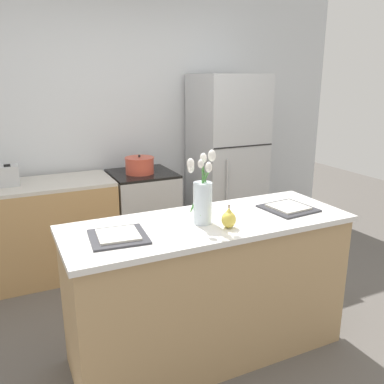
% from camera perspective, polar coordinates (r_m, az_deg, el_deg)
% --- Properties ---
extents(ground_plane, '(10.00, 10.00, 0.00)m').
position_cam_1_polar(ground_plane, '(2.96, 2.22, -21.21)').
color(ground_plane, '#59544F').
extents(back_wall, '(5.20, 0.08, 2.70)m').
position_cam_1_polar(back_wall, '(4.26, -10.29, 9.75)').
color(back_wall, silver).
rests_on(back_wall, ground_plane).
extents(kitchen_island, '(1.80, 0.66, 0.93)m').
position_cam_1_polar(kitchen_island, '(2.71, 2.33, -13.31)').
color(kitchen_island, tan).
rests_on(kitchen_island, ground_plane).
extents(back_counter, '(1.68, 0.60, 0.89)m').
position_cam_1_polar(back_counter, '(3.93, -23.15, -5.45)').
color(back_counter, tan).
rests_on(back_counter, ground_plane).
extents(stove_range, '(0.60, 0.61, 0.89)m').
position_cam_1_polar(stove_range, '(4.11, -6.83, -3.31)').
color(stove_range, '#B2B5B7').
rests_on(stove_range, ground_plane).
extents(refrigerator, '(0.68, 0.67, 1.82)m').
position_cam_1_polar(refrigerator, '(4.36, 4.88, 4.21)').
color(refrigerator, '#B7BABC').
rests_on(refrigerator, ground_plane).
extents(flower_vase, '(0.18, 0.14, 0.45)m').
position_cam_1_polar(flower_vase, '(2.42, 1.48, -0.65)').
color(flower_vase, silver).
rests_on(flower_vase, kitchen_island).
extents(pear_figurine, '(0.09, 0.09, 0.14)m').
position_cam_1_polar(pear_figurine, '(2.39, 5.18, -3.74)').
color(pear_figurine, '#E5CC4C').
rests_on(pear_figurine, kitchen_island).
extents(plate_setting_left, '(0.34, 0.34, 0.02)m').
position_cam_1_polar(plate_setting_left, '(2.29, -10.32, -6.10)').
color(plate_setting_left, '#333338').
rests_on(plate_setting_left, kitchen_island).
extents(plate_setting_right, '(0.34, 0.34, 0.02)m').
position_cam_1_polar(plate_setting_right, '(2.80, 13.36, -2.17)').
color(plate_setting_right, '#333338').
rests_on(plate_setting_right, kitchen_island).
extents(toaster, '(0.28, 0.18, 0.17)m').
position_cam_1_polar(toaster, '(3.81, -25.08, 2.07)').
color(toaster, '#B7BABC').
rests_on(toaster, back_counter).
extents(cooking_pot, '(0.28, 0.28, 0.18)m').
position_cam_1_polar(cooking_pot, '(3.93, -7.36, 3.74)').
color(cooking_pot, '#CC4C38').
rests_on(cooking_pot, stove_range).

